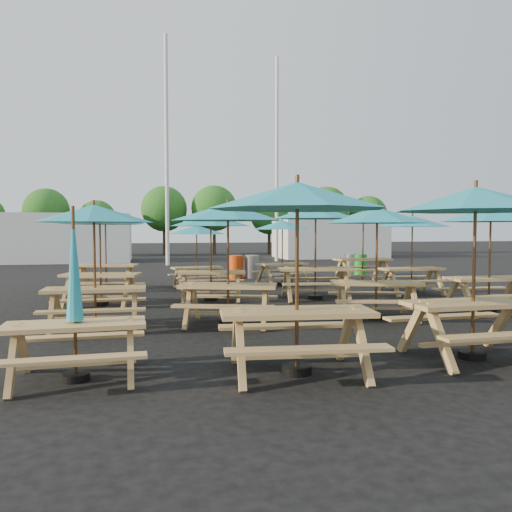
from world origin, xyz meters
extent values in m
plane|color=black|center=(0.00, 0.00, 0.00)|extent=(120.00, 120.00, 0.00)
cube|color=#A47E49|center=(-4.02, -6.29, 0.69)|extent=(1.71, 0.70, 0.06)
cube|color=#A47E49|center=(-4.01, -6.91, 0.42)|extent=(1.69, 0.28, 0.04)
cube|color=#A47E49|center=(-4.04, -5.67, 0.42)|extent=(1.69, 0.28, 0.04)
cylinder|color=black|center=(-4.02, -6.29, 0.05)|extent=(0.34, 0.34, 0.09)
cylinder|color=brown|center=(-4.02, -6.29, 1.08)|extent=(0.04, 0.04, 2.16)
cone|color=teal|center=(-4.02, -6.29, 1.45)|extent=(0.21, 0.21, 1.41)
cube|color=#A47E49|center=(-4.09, -3.04, 0.76)|extent=(1.85, 0.73, 0.06)
cube|color=#A47E49|center=(-4.09, -3.71, 0.46)|extent=(1.84, 0.27, 0.04)
cube|color=#A47E49|center=(-4.08, -2.36, 0.46)|extent=(1.84, 0.27, 0.04)
cylinder|color=black|center=(-4.09, -3.04, 0.05)|extent=(0.37, 0.37, 0.10)
cylinder|color=brown|center=(-4.09, -3.04, 1.18)|extent=(0.04, 0.04, 2.35)
cone|color=teal|center=(-4.09, -3.04, 2.17)|extent=(2.19, 2.19, 0.33)
cube|color=#A47E49|center=(-4.24, 0.03, 0.76)|extent=(1.97, 1.14, 0.06)
cube|color=#A47E49|center=(-4.40, -0.63, 0.46)|extent=(1.86, 0.69, 0.04)
cube|color=#A47E49|center=(-4.08, 0.69, 0.46)|extent=(1.86, 0.69, 0.04)
cylinder|color=black|center=(-4.24, 0.03, 0.05)|extent=(0.37, 0.37, 0.10)
cylinder|color=brown|center=(-4.24, 0.03, 1.18)|extent=(0.05, 0.05, 2.36)
cone|color=teal|center=(-4.24, 0.03, 2.18)|extent=(2.63, 2.63, 0.33)
cube|color=#A47E49|center=(-4.35, 3.29, 0.77)|extent=(1.98, 1.12, 0.06)
cube|color=#A47E49|center=(-4.50, 2.62, 0.47)|extent=(1.88, 0.66, 0.04)
cube|color=#A47E49|center=(-4.20, 3.96, 0.47)|extent=(1.88, 0.66, 0.04)
cylinder|color=black|center=(-4.35, 3.29, 0.05)|extent=(0.37, 0.37, 0.10)
cylinder|color=brown|center=(-4.35, 3.29, 1.19)|extent=(0.05, 0.05, 2.39)
cone|color=teal|center=(-4.35, 3.29, 2.20)|extent=(2.63, 2.63, 0.33)
cube|color=#A47E49|center=(-1.27, -6.61, 0.80)|extent=(2.02, 0.95, 0.07)
cube|color=#A47E49|center=(-1.35, -7.32, 0.49)|extent=(1.97, 0.47, 0.04)
cube|color=#A47E49|center=(-1.20, -5.90, 0.49)|extent=(1.97, 0.47, 0.04)
cylinder|color=black|center=(-1.27, -6.61, 0.05)|extent=(0.39, 0.39, 0.11)
cylinder|color=brown|center=(-1.27, -6.61, 1.25)|extent=(0.05, 0.05, 2.49)
cone|color=teal|center=(-1.27, -6.61, 2.30)|extent=(2.52, 2.52, 0.35)
cube|color=#A47E49|center=(-1.59, -3.12, 0.77)|extent=(2.01, 1.26, 0.06)
cube|color=#A47E49|center=(-1.80, -3.78, 0.47)|extent=(1.87, 0.81, 0.04)
cube|color=#A47E49|center=(-1.39, -2.46, 0.47)|extent=(1.87, 0.81, 0.04)
cylinder|color=black|center=(-1.59, -3.12, 0.05)|extent=(0.38, 0.38, 0.10)
cylinder|color=brown|center=(-1.59, -3.12, 1.20)|extent=(0.05, 0.05, 2.40)
cone|color=teal|center=(-1.59, -3.12, 2.21)|extent=(2.77, 2.77, 0.33)
cube|color=#A47E49|center=(-1.47, 0.37, 0.74)|extent=(1.89, 0.96, 0.06)
cube|color=#A47E49|center=(-1.57, -0.28, 0.45)|extent=(1.82, 0.51, 0.04)
cube|color=#A47E49|center=(-1.37, 1.03, 0.45)|extent=(1.82, 0.51, 0.04)
cylinder|color=black|center=(-1.47, 0.37, 0.05)|extent=(0.36, 0.36, 0.10)
cylinder|color=brown|center=(-1.47, 0.37, 1.15)|extent=(0.04, 0.04, 2.30)
cone|color=teal|center=(-1.47, 0.37, 2.12)|extent=(2.42, 2.42, 0.32)
cube|color=#A47E49|center=(-1.55, 3.28, 0.65)|extent=(1.67, 0.89, 0.05)
cube|color=#A47E49|center=(-1.44, 2.71, 0.40)|extent=(1.60, 0.50, 0.04)
cube|color=#A47E49|center=(-1.65, 3.85, 0.40)|extent=(1.60, 0.50, 0.04)
cylinder|color=black|center=(-1.55, 3.28, 0.04)|extent=(0.32, 0.32, 0.09)
cylinder|color=brown|center=(-1.55, 3.28, 1.01)|extent=(0.04, 0.04, 2.03)
cone|color=teal|center=(-1.55, 3.28, 1.87)|extent=(2.18, 2.18, 0.28)
cube|color=#A47E49|center=(1.44, -6.43, 0.80)|extent=(1.97, 0.80, 0.07)
cube|color=#A47E49|center=(1.45, -7.15, 0.49)|extent=(1.96, 0.31, 0.04)
cube|color=#A47E49|center=(1.42, -5.72, 0.49)|extent=(1.96, 0.31, 0.04)
cylinder|color=black|center=(1.44, -6.43, 0.05)|extent=(0.39, 0.39, 0.11)
cylinder|color=brown|center=(1.44, -6.43, 1.25)|extent=(0.05, 0.05, 2.50)
cone|color=teal|center=(1.44, -6.43, 2.30)|extent=(2.35, 2.35, 0.35)
cube|color=#A47E49|center=(1.54, -3.15, 0.76)|extent=(1.96, 1.16, 0.06)
cube|color=#A47E49|center=(1.36, -3.80, 0.46)|extent=(1.84, 0.72, 0.04)
cube|color=#A47E49|center=(1.71, -2.49, 0.46)|extent=(1.84, 0.72, 0.04)
cylinder|color=black|center=(1.54, -3.15, 0.05)|extent=(0.37, 0.37, 0.10)
cylinder|color=brown|center=(1.54, -3.15, 1.18)|extent=(0.04, 0.04, 2.35)
cone|color=teal|center=(1.54, -3.15, 2.17)|extent=(2.65, 2.65, 0.33)
cube|color=#A47E49|center=(1.28, -0.06, 0.82)|extent=(2.07, 1.02, 0.07)
cube|color=#A47E49|center=(1.18, -0.78, 0.50)|extent=(2.00, 0.53, 0.04)
cube|color=#A47E49|center=(1.38, 0.66, 0.50)|extent=(2.00, 0.53, 0.04)
cylinder|color=black|center=(1.28, -0.06, 0.06)|extent=(0.40, 0.40, 0.11)
cylinder|color=brown|center=(1.28, -0.06, 1.27)|extent=(0.05, 0.05, 2.53)
cone|color=teal|center=(1.28, -0.06, 2.34)|extent=(2.62, 2.62, 0.35)
cube|color=#A47E49|center=(1.35, 3.48, 0.71)|extent=(1.84, 1.10, 0.06)
cube|color=#A47E49|center=(1.52, 2.87, 0.43)|extent=(1.73, 0.69, 0.04)
cube|color=#A47E49|center=(1.18, 4.09, 0.43)|extent=(1.73, 0.69, 0.04)
cylinder|color=black|center=(1.35, 3.48, 0.05)|extent=(0.34, 0.34, 0.10)
cylinder|color=brown|center=(1.35, 3.48, 1.10)|extent=(0.04, 0.04, 2.20)
cone|color=teal|center=(1.35, 3.48, 2.03)|extent=(2.50, 2.50, 0.31)
cube|color=#A47E49|center=(4.36, -2.99, 0.77)|extent=(1.91, 0.81, 0.06)
cube|color=#A47E49|center=(4.33, -3.68, 0.47)|extent=(1.89, 0.34, 0.04)
cube|color=#A47E49|center=(4.39, -2.30, 0.47)|extent=(1.89, 0.34, 0.04)
cylinder|color=black|center=(4.36, -2.99, 0.05)|extent=(0.38, 0.38, 0.10)
cylinder|color=brown|center=(4.36, -2.99, 1.20)|extent=(0.05, 0.05, 2.40)
cone|color=teal|center=(4.36, -2.99, 2.21)|extent=(2.30, 2.30, 0.33)
cube|color=#A47E49|center=(4.36, 0.34, 0.74)|extent=(1.80, 0.71, 0.06)
cube|color=#A47E49|center=(4.35, -0.32, 0.45)|extent=(1.80, 0.26, 0.04)
cube|color=#A47E49|center=(4.36, 1.00, 0.45)|extent=(1.80, 0.26, 0.04)
cylinder|color=black|center=(4.36, 0.34, 0.05)|extent=(0.36, 0.36, 0.10)
cylinder|color=brown|center=(4.36, 0.34, 1.15)|extent=(0.04, 0.04, 2.29)
cone|color=teal|center=(4.36, 0.34, 2.11)|extent=(2.13, 2.13, 0.32)
cube|color=#A47E49|center=(4.36, 3.65, 0.82)|extent=(2.02, 0.86, 0.07)
cube|color=#A47E49|center=(4.39, 2.92, 0.50)|extent=(2.00, 0.36, 0.04)
cube|color=#A47E49|center=(4.33, 4.38, 0.50)|extent=(2.00, 0.36, 0.04)
cylinder|color=black|center=(4.36, 3.65, 0.06)|extent=(0.40, 0.40, 0.11)
cylinder|color=brown|center=(4.36, 3.65, 1.27)|extent=(0.05, 0.05, 2.55)
cone|color=teal|center=(4.36, 3.65, 2.35)|extent=(2.44, 2.44, 0.35)
cylinder|color=#D93F0C|center=(0.24, 6.17, 0.44)|extent=(0.55, 0.55, 0.89)
cylinder|color=gray|center=(0.87, 6.11, 0.44)|extent=(0.55, 0.55, 0.89)
cylinder|color=gray|center=(5.02, 6.19, 0.44)|extent=(0.55, 0.55, 0.89)
cylinder|color=green|center=(5.31, 5.99, 0.44)|extent=(0.55, 0.55, 0.89)
cylinder|color=silver|center=(-2.00, 14.00, 6.00)|extent=(0.20, 0.20, 12.00)
cylinder|color=silver|center=(4.50, 16.00, 6.00)|extent=(0.20, 0.20, 12.00)
cube|color=silver|center=(-8.00, 18.00, 1.40)|extent=(8.00, 4.00, 2.80)
cube|color=silver|center=(9.00, 19.00, 1.30)|extent=(7.00, 4.00, 2.60)
cylinder|color=#382314|center=(-9.74, 23.90, 1.07)|extent=(0.24, 0.24, 2.14)
sphere|color=#1E5919|center=(-9.74, 23.90, 3.16)|extent=(3.11, 3.11, 3.11)
cylinder|color=#382314|center=(-6.39, 23.65, 0.89)|extent=(0.24, 0.24, 1.78)
sphere|color=#1E5919|center=(-6.39, 23.65, 2.63)|extent=(2.59, 2.59, 2.59)
cylinder|color=#382314|center=(-1.75, 24.72, 1.16)|extent=(0.24, 0.24, 2.31)
sphere|color=#1E5919|center=(-1.75, 24.72, 3.41)|extent=(3.36, 3.36, 3.36)
cylinder|color=#382314|center=(1.90, 24.26, 1.17)|extent=(0.24, 0.24, 2.35)
sphere|color=#1E5919|center=(1.90, 24.26, 3.47)|extent=(3.41, 3.41, 3.41)
cylinder|color=#382314|center=(6.22, 24.67, 1.01)|extent=(0.24, 0.24, 2.02)
sphere|color=#1E5919|center=(6.22, 24.67, 2.98)|extent=(2.94, 2.94, 2.94)
cylinder|color=#382314|center=(10.23, 22.90, 1.16)|extent=(0.24, 0.24, 2.32)
sphere|color=#1E5919|center=(10.23, 22.90, 3.43)|extent=(3.38, 3.38, 3.38)
cylinder|color=#382314|center=(13.63, 22.92, 1.02)|extent=(0.24, 0.24, 2.03)
sphere|color=#1E5919|center=(13.63, 22.92, 3.00)|extent=(2.95, 2.95, 2.95)
camera|label=1|loc=(-3.18, -12.71, 1.86)|focal=35.00mm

